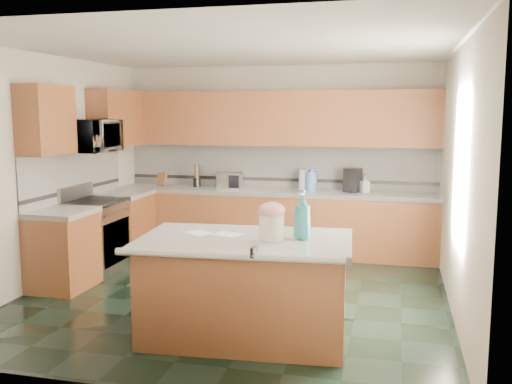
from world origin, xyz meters
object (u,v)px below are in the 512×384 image
(coffee_maker, at_px, (353,180))
(island_top, at_px, (245,241))
(soap_bottle_island, at_px, (302,216))
(knife_block, at_px, (162,179))
(island_base, at_px, (246,291))
(toaster_oven, at_px, (230,181))
(treat_jar, at_px, (272,227))

(coffee_maker, bearing_deg, island_top, -80.44)
(soap_bottle_island, bearing_deg, knife_block, 154.03)
(island_top, height_order, knife_block, knife_block)
(island_base, bearing_deg, island_top, -4.37)
(knife_block, distance_m, toaster_oven, 1.07)
(coffee_maker, bearing_deg, island_base, -80.44)
(treat_jar, relative_size, soap_bottle_island, 0.55)
(island_base, distance_m, soap_bottle_island, 0.86)
(treat_jar, distance_m, coffee_maker, 3.29)
(treat_jar, xyz_separation_m, knife_block, (-2.40, 3.23, -0.01))
(island_base, distance_m, toaster_oven, 3.42)
(soap_bottle_island, xyz_separation_m, knife_block, (-2.65, 3.11, -0.11))
(toaster_oven, bearing_deg, soap_bottle_island, -77.54)
(island_top, bearing_deg, treat_jar, -15.40)
(knife_block, bearing_deg, coffee_maker, 5.81)
(island_top, height_order, toaster_oven, toaster_oven)
(soap_bottle_island, bearing_deg, toaster_oven, 140.58)
(island_base, relative_size, soap_bottle_island, 4.27)
(treat_jar, height_order, knife_block, treat_jar)
(treat_jar, height_order, soap_bottle_island, soap_bottle_island)
(treat_jar, relative_size, knife_block, 1.14)
(knife_block, bearing_deg, treat_jar, -48.14)
(toaster_oven, height_order, coffee_maker, coffee_maker)
(island_top, relative_size, soap_bottle_island, 4.52)
(island_base, height_order, island_top, island_top)
(island_base, height_order, soap_bottle_island, soap_bottle_island)
(coffee_maker, bearing_deg, soap_bottle_island, -71.81)
(island_base, xyz_separation_m, toaster_oven, (-1.09, 3.18, 0.60))
(knife_block, bearing_deg, island_base, -50.68)
(island_top, height_order, coffee_maker, coffee_maker)
(island_base, distance_m, island_top, 0.46)
(knife_block, bearing_deg, toaster_oven, 5.21)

